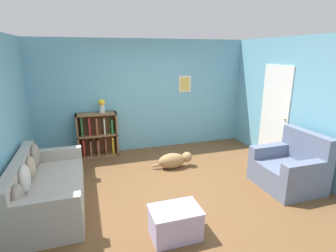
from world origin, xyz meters
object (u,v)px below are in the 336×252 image
(recliner_chair, at_px, (290,168))
(vase, at_px, (102,105))
(bookshelf, at_px, (97,135))
(dog, at_px, (174,160))
(coffee_table, at_px, (175,222))
(couch, at_px, (46,189))

(recliner_chair, xyz_separation_m, vase, (-3.00, 2.49, 0.84))
(bookshelf, height_order, dog, bookshelf)
(bookshelf, relative_size, coffee_table, 1.56)
(couch, height_order, dog, couch)
(recliner_chair, bearing_deg, couch, 172.13)
(coffee_table, bearing_deg, couch, 143.89)
(bookshelf, bearing_deg, vase, -7.83)
(dog, bearing_deg, bookshelf, 141.00)
(bookshelf, xyz_separation_m, vase, (0.14, -0.02, 0.69))
(recliner_chair, distance_m, coffee_table, 2.45)
(bookshelf, xyz_separation_m, recliner_chair, (3.14, -2.51, -0.14))
(couch, bearing_deg, bookshelf, 66.02)
(dog, height_order, vase, vase)
(dog, bearing_deg, couch, -161.18)
(coffee_table, relative_size, dog, 0.73)
(bookshelf, relative_size, vase, 3.23)
(bookshelf, distance_m, dog, 1.88)
(recliner_chair, distance_m, vase, 3.98)
(coffee_table, bearing_deg, dog, 71.46)
(couch, distance_m, bookshelf, 2.15)
(couch, distance_m, dog, 2.44)
(vase, bearing_deg, couch, -117.60)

